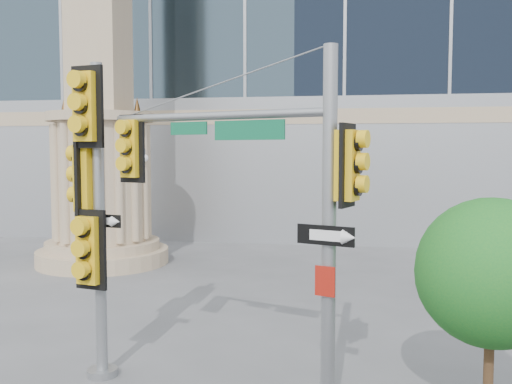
# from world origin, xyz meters

# --- Properties ---
(ground) EXTENTS (120.00, 120.00, 0.00)m
(ground) POSITION_xyz_m (0.00, 0.00, 0.00)
(ground) COLOR #545456
(ground) RESTS_ON ground
(monument) EXTENTS (4.40, 4.40, 16.60)m
(monument) POSITION_xyz_m (-6.00, 9.00, 5.52)
(monument) COLOR tan
(monument) RESTS_ON ground
(main_signal_pole) EXTENTS (3.90, 1.72, 5.25)m
(main_signal_pole) POSITION_xyz_m (1.14, -1.18, 3.25)
(main_signal_pole) COLOR slate
(main_signal_pole) RESTS_ON ground
(secondary_signal_pole) EXTENTS (0.92, 0.81, 5.31)m
(secondary_signal_pole) POSITION_xyz_m (-1.95, -0.22, 3.12)
(secondary_signal_pole) COLOR slate
(secondary_signal_pole) RESTS_ON ground
(street_tree) EXTENTS (2.08, 2.03, 3.24)m
(street_tree) POSITION_xyz_m (4.24, -1.06, 2.13)
(street_tree) COLOR tan
(street_tree) RESTS_ON ground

